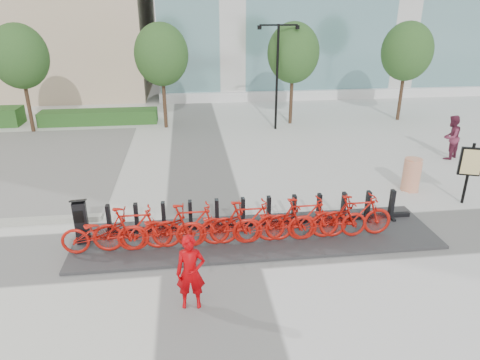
{
  "coord_description": "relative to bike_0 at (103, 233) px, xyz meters",
  "views": [
    {
      "loc": [
        -0.4,
        -9.63,
        5.79
      ],
      "look_at": [
        1.0,
        1.5,
        1.2
      ],
      "focal_mm": 32.0,
      "sensor_mm": 36.0,
      "label": 1
    }
  ],
  "objects": [
    {
      "name": "ground",
      "position": [
        2.6,
        0.05,
        -0.61
      ],
      "size": [
        120.0,
        120.0,
        0.0
      ],
      "primitive_type": "plane",
      "color": "silver"
    },
    {
      "name": "hedge_b",
      "position": [
        -2.4,
        13.25,
        -0.26
      ],
      "size": [
        6.0,
        1.2,
        0.7
      ],
      "primitive_type": "cube",
      "color": "#1C4C20",
      "rests_on": "ground"
    },
    {
      "name": "tree_0",
      "position": [
        -5.4,
        12.05,
        2.98
      ],
      "size": [
        2.6,
        2.6,
        5.1
      ],
      "color": "black",
      "rests_on": "ground"
    },
    {
      "name": "tree_1",
      "position": [
        1.1,
        12.05,
        2.98
      ],
      "size": [
        2.6,
        2.6,
        5.1
      ],
      "color": "black",
      "rests_on": "ground"
    },
    {
      "name": "tree_2",
      "position": [
        7.6,
        12.05,
        2.98
      ],
      "size": [
        2.6,
        2.6,
        5.1
      ],
      "color": "black",
      "rests_on": "ground"
    },
    {
      "name": "tree_3",
      "position": [
        13.6,
        12.05,
        2.98
      ],
      "size": [
        2.6,
        2.6,
        5.1
      ],
      "color": "black",
      "rests_on": "ground"
    },
    {
      "name": "streetlamp",
      "position": [
        6.6,
        11.05,
        2.52
      ],
      "size": [
        2.0,
        0.2,
        5.0
      ],
      "color": "black",
      "rests_on": "ground"
    },
    {
      "name": "dock_pad",
      "position": [
        3.9,
        0.35,
        -0.57
      ],
      "size": [
        9.6,
        2.4,
        0.08
      ],
      "primitive_type": "cube",
      "color": "#303032",
      "rests_on": "ground"
    },
    {
      "name": "dock_rail_posts",
      "position": [
        3.96,
        0.82,
        -0.11
      ],
      "size": [
        8.02,
        0.5,
        0.85
      ],
      "primitive_type": null,
      "color": "black",
      "rests_on": "dock_pad"
    },
    {
      "name": "bike_0",
      "position": [
        0.0,
        0.0,
        0.0
      ],
      "size": [
        2.03,
        0.71,
        1.07
      ],
      "primitive_type": "imported",
      "rotation": [
        0.0,
        0.0,
        1.57
      ],
      "color": "#A61109",
      "rests_on": "dock_pad"
    },
    {
      "name": "bike_1",
      "position": [
        0.72,
        0.0,
        0.06
      ],
      "size": [
        1.97,
        0.56,
        1.18
      ],
      "primitive_type": "imported",
      "rotation": [
        0.0,
        0.0,
        1.57
      ],
      "color": "#A61109",
      "rests_on": "dock_pad"
    },
    {
      "name": "bike_2",
      "position": [
        1.44,
        0.0,
        0.0
      ],
      "size": [
        2.03,
        0.71,
        1.07
      ],
      "primitive_type": "imported",
      "rotation": [
        0.0,
        0.0,
        1.57
      ],
      "color": "#A61109",
      "rests_on": "dock_pad"
    },
    {
      "name": "bike_3",
      "position": [
        2.16,
        0.0,
        0.06
      ],
      "size": [
        1.97,
        0.56,
        1.18
      ],
      "primitive_type": "imported",
      "rotation": [
        0.0,
        0.0,
        1.57
      ],
      "color": "#A61109",
      "rests_on": "dock_pad"
    },
    {
      "name": "bike_4",
      "position": [
        2.88,
        0.0,
        0.0
      ],
      "size": [
        2.03,
        0.71,
        1.07
      ],
      "primitive_type": "imported",
      "rotation": [
        0.0,
        0.0,
        1.57
      ],
      "color": "#A61109",
      "rests_on": "dock_pad"
    },
    {
      "name": "bike_5",
      "position": [
        3.6,
        0.0,
        0.06
      ],
      "size": [
        1.97,
        0.56,
        1.18
      ],
      "primitive_type": "imported",
      "rotation": [
        0.0,
        0.0,
        1.57
      ],
      "color": "#A61109",
      "rests_on": "dock_pad"
    },
    {
      "name": "bike_6",
      "position": [
        4.32,
        0.0,
        0.0
      ],
      "size": [
        2.03,
        0.71,
        1.07
      ],
      "primitive_type": "imported",
      "rotation": [
        0.0,
        0.0,
        1.57
      ],
      "color": "#A61109",
      "rests_on": "dock_pad"
    },
    {
      "name": "bike_7",
      "position": [
        5.04,
        0.0,
        0.06
      ],
      "size": [
        1.97,
        0.56,
        1.18
      ],
      "primitive_type": "imported",
      "rotation": [
        0.0,
        0.0,
        1.57
      ],
      "color": "#A61109",
      "rests_on": "dock_pad"
    },
    {
      "name": "bike_8",
      "position": [
        5.76,
        0.0,
        0.0
      ],
      "size": [
        2.03,
        0.71,
        1.07
      ],
      "primitive_type": "imported",
      "rotation": [
        0.0,
        0.0,
        1.57
      ],
      "color": "#A61109",
      "rests_on": "dock_pad"
    },
    {
      "name": "bike_9",
      "position": [
        6.48,
        0.0,
        0.06
      ],
      "size": [
        1.97,
        0.56,
        1.18
      ],
      "primitive_type": "imported",
      "rotation": [
        0.0,
        0.0,
        1.57
      ],
      "color": "#A61109",
      "rests_on": "dock_pad"
    },
    {
      "name": "kiosk",
      "position": [
        -0.62,
        0.55,
        0.07
      ],
      "size": [
        0.42,
        0.37,
        1.26
      ],
      "rotation": [
        0.0,
        0.0,
        0.12
      ],
      "color": "black",
      "rests_on": "dock_pad"
    },
    {
      "name": "worker_red",
      "position": [
        2.12,
        -2.26,
        0.2
      ],
      "size": [
        0.61,
        0.42,
        1.63
      ],
      "primitive_type": "imported",
      "rotation": [
        0.0,
        0.0,
        -0.05
      ],
      "color": "#A50005",
      "rests_on": "ground"
    },
    {
      "name": "pedestrian",
      "position": [
        12.66,
        5.75,
        0.28
      ],
      "size": [
        1.09,
        1.03,
        1.78
      ],
      "primitive_type": "imported",
      "rotation": [
        0.0,
        0.0,
        3.71
      ],
      "color": "maroon",
      "rests_on": "ground"
    },
    {
      "name": "construction_barrel",
      "position": [
        9.54,
        2.86,
        -0.06
      ],
      "size": [
        0.63,
        0.63,
        1.11
      ],
      "primitive_type": "cylinder",
      "rotation": [
        0.0,
        0.0,
        -0.1
      ],
      "color": "#DA4300",
      "rests_on": "ground"
    },
    {
      "name": "map_sign",
      "position": [
        10.71,
        1.7,
        0.69
      ],
      "size": [
        0.63,
        0.32,
        1.96
      ],
      "rotation": [
        0.0,
        0.0,
        -0.36
      ],
      "color": "black",
      "rests_on": "ground"
    }
  ]
}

